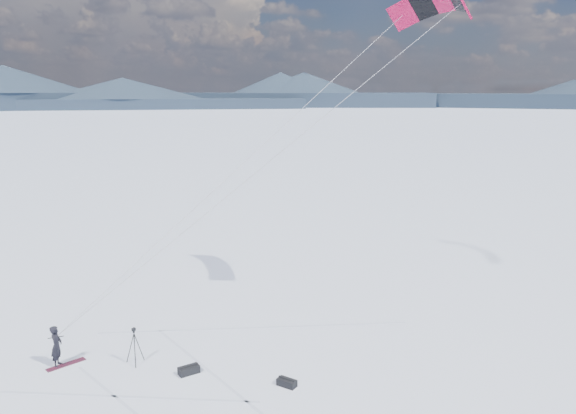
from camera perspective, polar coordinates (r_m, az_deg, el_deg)
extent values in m
plane|color=white|center=(21.67, -14.09, -16.48)|extent=(1800.00, 1800.00, 0.00)
cube|color=#161F2F|center=(335.28, 21.38, 9.91)|extent=(150.19, 119.71, 6.74)
cone|color=#161F2F|center=(335.23, 21.42, 10.49)|extent=(88.58, 88.58, 8.00)
cube|color=#161F2F|center=(338.18, 3.11, 10.70)|extent=(156.46, 80.45, 6.74)
cone|color=#161F2F|center=(338.13, 3.11, 11.27)|extent=(77.75, 77.75, 8.00)
cube|color=#161F2F|center=(339.21, -15.09, 10.32)|extent=(153.20, 57.23, 6.74)
cone|color=#161F2F|center=(339.16, -15.12, 10.89)|extent=(69.07, 69.07, 8.00)
cube|color=#B1BBD5|center=(20.74, -24.04, -18.57)|extent=(3.52, 7.29, 0.01)
cube|color=#B1BBD5|center=(22.38, -18.23, -15.76)|extent=(6.45, 7.79, 0.01)
cube|color=#B1BBD5|center=(24.25, -13.39, -13.23)|extent=(11.66, 3.07, 0.01)
imported|color=black|center=(23.52, -22.31, -14.67)|extent=(0.41, 0.60, 1.59)
cube|color=maroon|center=(23.45, -21.62, -14.65)|extent=(1.35, 1.02, 0.04)
cylinder|color=black|center=(22.59, -14.89, -13.57)|extent=(0.34, 0.26, 1.23)
cylinder|color=black|center=(22.60, -15.73, -13.61)|extent=(0.38, 0.19, 1.23)
cylinder|color=black|center=(22.34, -15.30, -13.89)|extent=(0.07, 0.40, 1.23)
cylinder|color=black|center=(22.33, -15.36, -12.68)|extent=(0.04, 0.04, 0.36)
cube|color=black|center=(22.23, -15.40, -12.12)|extent=(0.10, 0.10, 0.05)
cube|color=black|center=(22.20, -15.41, -11.90)|extent=(0.16, 0.15, 0.10)
cylinder|color=black|center=(22.28, -15.39, -11.81)|extent=(0.07, 0.10, 0.07)
cube|color=black|center=(21.57, -10.04, -16.00)|extent=(0.84, 0.62, 0.28)
cylinder|color=black|center=(21.50, -10.05, -15.62)|extent=(0.69, 0.35, 0.07)
cube|color=black|center=(20.51, -0.13, -17.42)|extent=(0.73, 0.71, 0.25)
cylinder|color=black|center=(20.44, -0.13, -17.06)|extent=(0.53, 0.50, 0.08)
cube|color=#AF0A38|center=(24.73, 17.35, 19.26)|extent=(1.15, 1.22, 1.44)
cube|color=black|center=(27.57, 13.59, 19.29)|extent=(1.31, 1.21, 1.24)
cube|color=#AF0A38|center=(28.11, 11.62, 18.58)|extent=(1.51, 1.01, 1.44)
cylinder|color=gray|center=(21.63, -2.22, 4.39)|extent=(16.09, 1.34, 12.44)
cylinder|color=gray|center=(23.60, -3.99, 5.00)|extent=(15.21, 5.46, 12.44)
cylinder|color=black|center=(23.05, -22.53, -12.13)|extent=(0.54, 0.15, 0.03)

